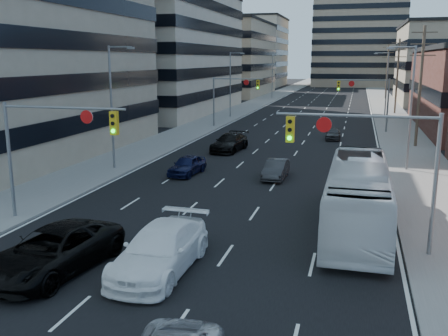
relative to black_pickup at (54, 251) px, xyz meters
name	(u,v)px	position (x,y,z in m)	size (l,w,h in m)	color
ground	(122,321)	(4.18, -2.74, -0.86)	(400.00, 400.00, 0.00)	black
road_surface	(333,89)	(4.18, 127.26, -0.85)	(18.00, 300.00, 0.02)	black
sidewalk_left	(292,88)	(-7.32, 127.26, -0.78)	(5.00, 300.00, 0.15)	slate
sidewalk_right	(377,89)	(15.68, 127.26, -0.78)	(5.00, 300.00, 0.15)	slate
office_left_mid	(134,19)	(-22.82, 57.26, 13.14)	(26.00, 34.00, 28.00)	#ADA089
office_left_far	(222,59)	(-19.82, 97.26, 7.14)	(20.00, 30.00, 16.00)	gray
bg_block_left	(243,53)	(-23.82, 137.26, 9.14)	(24.00, 24.00, 20.00)	#ADA089
signal_near_left	(52,138)	(-3.27, 5.25, 3.47)	(6.59, 0.33, 6.00)	slate
signal_near_right	(371,152)	(11.64, 5.25, 3.47)	(6.59, 0.33, 6.00)	slate
signal_far_left	(232,92)	(-3.50, 42.25, 3.44)	(6.09, 0.33, 6.00)	slate
signal_far_right	(367,94)	(11.87, 42.25, 3.44)	(6.09, 0.33, 6.00)	slate
utility_pole_block	(420,85)	(16.38, 33.26, 4.92)	(2.20, 0.28, 11.00)	#4C3D2D
utility_pole_midblock	(397,75)	(16.38, 63.26, 4.92)	(2.20, 0.28, 11.00)	#4C3D2D
utility_pole_distant	(387,71)	(16.38, 93.26, 4.92)	(2.20, 0.28, 11.00)	#4C3D2D
streetlight_left_near	(113,102)	(-6.15, 17.26, 4.20)	(2.03, 0.22, 9.00)	slate
streetlight_left_mid	(231,81)	(-6.15, 52.26, 4.20)	(2.03, 0.22, 9.00)	slate
streetlight_left_far	(273,74)	(-6.15, 87.26, 4.20)	(2.03, 0.22, 9.00)	slate
streetlight_right_near	(409,102)	(14.52, 22.26, 4.20)	(2.03, 0.22, 9.00)	slate
streetlight_right_far	(386,82)	(14.52, 57.26, 4.20)	(2.03, 0.22, 9.00)	slate
black_pickup	(54,251)	(0.00, 0.00, 0.00)	(2.84, 6.17, 1.71)	black
white_van	(160,249)	(3.94, 1.13, 0.02)	(2.46, 6.04, 1.75)	white
transit_bus	(358,196)	(11.24, 8.11, 0.79)	(2.77, 11.85, 3.30)	silver
sedan_blue	(187,165)	(-0.50, 17.07, -0.17)	(1.62, 4.03, 1.37)	black
sedan_grey_center	(276,169)	(5.78, 17.55, -0.21)	(1.37, 3.92, 1.29)	#2B2B2D
sedan_black_far	(230,143)	(0.10, 26.87, -0.08)	(2.18, 5.36, 1.55)	black
sedan_grey_right	(333,133)	(8.70, 36.07, -0.24)	(1.45, 3.61, 1.23)	#323235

